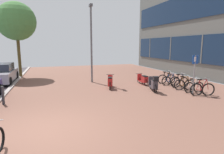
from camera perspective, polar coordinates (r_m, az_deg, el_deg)
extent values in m
cube|color=brown|center=(8.33, 17.09, -10.77)|extent=(14.40, 40.00, 0.05)
cube|color=#60635E|center=(17.37, 25.56, 7.57)|extent=(0.10, 0.12, 2.34)
cube|color=#60635E|center=(20.68, 17.34, 8.24)|extent=(0.10, 0.12, 2.34)
cube|color=#60635E|center=(24.28, 11.45, 8.61)|extent=(0.10, 0.12, 2.34)
torus|color=black|center=(11.69, 24.16, -3.51)|extent=(0.73, 0.29, 0.74)
torus|color=black|center=(11.98, 27.08, -3.42)|extent=(0.73, 0.29, 0.74)
cylinder|color=maroon|center=(11.81, 26.03, -2.19)|extent=(0.32, 0.13, 0.65)
cylinder|color=maroon|center=(11.72, 25.14, -2.32)|extent=(0.15, 0.08, 0.59)
cylinder|color=maroon|center=(11.73, 25.90, -0.79)|extent=(0.40, 0.16, 0.09)
cylinder|color=maroon|center=(11.75, 24.72, -3.61)|extent=(0.26, 0.11, 0.08)
cylinder|color=maroon|center=(11.66, 24.58, -2.22)|extent=(0.17, 0.08, 0.54)
cylinder|color=maroon|center=(11.90, 26.93, -2.05)|extent=(0.15, 0.07, 0.59)
cube|color=black|center=(11.64, 25.01, -0.72)|extent=(0.24, 0.15, 0.06)
cylinder|color=#ADADB2|center=(11.81, 26.80, -0.42)|extent=(0.17, 0.47, 0.02)
torus|color=black|center=(12.23, 22.33, -2.99)|extent=(0.68, 0.17, 0.68)
torus|color=black|center=(12.56, 24.72, -2.83)|extent=(0.68, 0.17, 0.68)
cylinder|color=#AFB5B6|center=(12.38, 23.85, -1.79)|extent=(0.31, 0.08, 0.59)
cylinder|color=#AFB5B6|center=(12.28, 23.12, -1.93)|extent=(0.14, 0.06, 0.54)
cylinder|color=#AFB5B6|center=(12.31, 23.74, -0.58)|extent=(0.38, 0.09, 0.08)
cylinder|color=#AFB5B6|center=(12.29, 22.78, -3.06)|extent=(0.24, 0.06, 0.07)
cylinder|color=#AFB5B6|center=(12.21, 22.67, -1.85)|extent=(0.16, 0.05, 0.49)
cylinder|color=#AFB5B6|center=(12.48, 24.59, -1.64)|extent=(0.14, 0.05, 0.54)
cube|color=black|center=(12.20, 23.02, -0.53)|extent=(0.23, 0.12, 0.06)
cylinder|color=#ADADB2|center=(12.40, 24.48, -0.22)|extent=(0.09, 0.48, 0.02)
torus|color=black|center=(12.77, 19.73, -2.26)|extent=(0.68, 0.34, 0.70)
torus|color=black|center=(12.95, 22.38, -2.27)|extent=(0.68, 0.34, 0.70)
cylinder|color=brown|center=(12.83, 21.40, -1.15)|extent=(0.30, 0.15, 0.62)
cylinder|color=brown|center=(12.78, 20.59, -1.25)|extent=(0.14, 0.09, 0.56)
cylinder|color=brown|center=(12.77, 21.26, 0.07)|extent=(0.36, 0.18, 0.08)
cylinder|color=brown|center=(12.81, 20.23, -2.36)|extent=(0.23, 0.12, 0.08)
cylinder|color=brown|center=(12.74, 20.09, -1.14)|extent=(0.16, 0.09, 0.51)
cylinder|color=brown|center=(12.88, 22.23, -1.05)|extent=(0.14, 0.08, 0.56)
cube|color=black|center=(12.71, 20.46, 0.16)|extent=(0.24, 0.17, 0.06)
cylinder|color=#ADADB2|center=(12.81, 22.08, 0.39)|extent=(0.21, 0.45, 0.02)
torus|color=black|center=(13.38, 18.72, -1.65)|extent=(0.73, 0.14, 0.72)
torus|color=black|center=(13.71, 20.96, -1.52)|extent=(0.73, 0.14, 0.72)
cylinder|color=black|center=(13.53, 20.14, -0.49)|extent=(0.31, 0.07, 0.63)
cylinder|color=black|center=(13.43, 19.46, -0.63)|extent=(0.14, 0.05, 0.58)
cylinder|color=black|center=(13.46, 20.03, 0.69)|extent=(0.38, 0.07, 0.08)
cylinder|color=black|center=(13.44, 19.15, -1.73)|extent=(0.25, 0.05, 0.08)
cylinder|color=black|center=(13.36, 19.04, -0.54)|extent=(0.16, 0.04, 0.53)
cylinder|color=black|center=(13.63, 20.84, -0.36)|extent=(0.14, 0.04, 0.58)
cube|color=black|center=(13.35, 19.36, 0.74)|extent=(0.23, 0.11, 0.06)
cylinder|color=#ADADB2|center=(13.55, 20.72, 1.03)|extent=(0.07, 0.48, 0.02)
torus|color=black|center=(13.90, 16.13, -1.19)|extent=(0.66, 0.30, 0.68)
torus|color=black|center=(14.05, 18.46, -1.19)|extent=(0.66, 0.30, 0.68)
cylinder|color=navy|center=(13.94, 17.58, -0.20)|extent=(0.29, 0.14, 0.60)
cylinder|color=navy|center=(13.90, 16.88, -0.29)|extent=(0.13, 0.08, 0.54)
cylinder|color=navy|center=(13.89, 17.45, 0.90)|extent=(0.35, 0.16, 0.08)
cylinder|color=navy|center=(13.93, 16.57, -1.28)|extent=(0.22, 0.11, 0.07)
cylinder|color=navy|center=(13.87, 16.44, -0.19)|extent=(0.15, 0.08, 0.50)
cylinder|color=navy|center=(13.99, 18.31, -0.11)|extent=(0.14, 0.08, 0.54)
cube|color=black|center=(13.84, 16.75, 0.97)|extent=(0.24, 0.16, 0.06)
cylinder|color=#ADADB2|center=(13.93, 18.17, 1.19)|extent=(0.19, 0.46, 0.02)
torus|color=black|center=(14.52, 14.97, -0.66)|extent=(0.70, 0.21, 0.70)
torus|color=black|center=(14.77, 17.36, -0.60)|extent=(0.70, 0.21, 0.70)
cylinder|color=black|center=(14.62, 16.46, 0.35)|extent=(0.32, 0.10, 0.62)
cylinder|color=black|center=(14.55, 15.74, 0.25)|extent=(0.15, 0.06, 0.56)
cylinder|color=black|center=(14.56, 16.32, 1.42)|extent=(0.40, 0.12, 0.08)
cylinder|color=black|center=(14.57, 15.43, -0.74)|extent=(0.26, 0.08, 0.08)
cylinder|color=black|center=(14.50, 15.28, 0.33)|extent=(0.17, 0.06, 0.51)
cylinder|color=black|center=(14.70, 17.20, 0.45)|extent=(0.15, 0.06, 0.56)
cube|color=black|center=(14.49, 15.60, 1.48)|extent=(0.23, 0.13, 0.06)
cylinder|color=#ADADB2|center=(14.63, 17.05, 1.71)|extent=(0.12, 0.47, 0.02)
torus|color=black|center=(13.47, 10.21, -1.68)|extent=(0.06, 0.49, 0.49)
torus|color=black|center=(14.49, 8.10, -0.83)|extent=(0.06, 0.49, 0.49)
cube|color=#B22021|center=(13.98, 9.11, -1.33)|extent=(0.29, 0.66, 0.08)
cube|color=#B22021|center=(13.62, 9.83, -0.74)|extent=(0.31, 0.52, 0.42)
cube|color=black|center=(13.58, 9.86, 0.26)|extent=(0.27, 0.47, 0.06)
cylinder|color=#B22021|center=(14.43, 8.16, 0.10)|extent=(0.07, 0.12, 0.49)
cube|color=#B22021|center=(14.36, 8.29, -0.04)|extent=(0.32, 0.09, 0.48)
cylinder|color=black|center=(14.37, 8.23, 1.03)|extent=(0.52, 0.04, 0.03)
torus|color=black|center=(11.54, 12.96, -3.49)|extent=(0.21, 0.55, 0.56)
torus|color=black|center=(12.73, 11.53, -2.23)|extent=(0.21, 0.55, 0.56)
cube|color=#37343E|center=(12.14, 12.21, -2.95)|extent=(0.46, 0.75, 0.08)
cube|color=#37343E|center=(11.71, 12.72, -2.22)|extent=(0.44, 0.61, 0.48)
cube|color=black|center=(11.66, 12.77, -0.91)|extent=(0.39, 0.55, 0.06)
cylinder|color=#37343E|center=(12.65, 11.60, -1.04)|extent=(0.10, 0.13, 0.56)
cube|color=#37343E|center=(12.58, 11.67, -1.21)|extent=(0.33, 0.17, 0.55)
cylinder|color=black|center=(12.58, 11.67, 0.17)|extent=(0.51, 0.17, 0.03)
cube|color=black|center=(11.37, 13.14, -0.42)|extent=(0.35, 0.35, 0.24)
torus|color=black|center=(12.04, -0.58, -2.70)|extent=(0.23, 0.55, 0.56)
torus|color=black|center=(13.20, -0.54, -1.61)|extent=(0.23, 0.55, 0.56)
cube|color=#B21F1E|center=(12.62, -0.56, -2.24)|extent=(0.47, 0.72, 0.08)
cube|color=#B21F1E|center=(12.20, -0.58, -1.47)|extent=(0.45, 0.59, 0.50)
cube|color=black|center=(12.15, -0.58, -0.18)|extent=(0.39, 0.53, 0.06)
cylinder|color=#B21F1E|center=(13.13, -0.55, -0.44)|extent=(0.10, 0.14, 0.56)
cube|color=#B21F1E|center=(13.06, -0.55, -0.61)|extent=(0.33, 0.18, 0.55)
cylinder|color=black|center=(13.06, -0.55, 0.74)|extent=(0.50, 0.19, 0.03)
cylinder|color=black|center=(12.51, -30.77, -3.33)|extent=(0.20, 0.62, 0.62)
cube|color=#A6A0AA|center=(16.66, -30.36, 0.35)|extent=(1.67, 4.08, 0.71)
cube|color=#282D38|center=(16.77, -30.41, 2.59)|extent=(1.40, 2.19, 0.56)
cylinder|color=black|center=(18.03, -26.84, 0.55)|extent=(0.20, 0.62, 0.62)
cylinder|color=black|center=(15.06, -28.52, -1.16)|extent=(0.20, 0.62, 0.62)
cylinder|color=gray|center=(11.97, 23.57, 0.67)|extent=(0.07, 0.07, 2.25)
cube|color=#1E48A4|center=(11.87, 23.88, 4.84)|extent=(0.40, 0.02, 0.50)
cube|color=white|center=(11.83, 23.83, 4.98)|extent=(0.14, 0.01, 0.28)
cylinder|color=slate|center=(14.39, -6.26, 9.36)|extent=(0.14, 0.14, 5.55)
cube|color=#4C4C51|center=(14.67, -6.48, 20.74)|extent=(0.20, 0.52, 0.18)
cylinder|color=brown|center=(18.58, -26.26, 5.63)|extent=(0.26, 0.26, 3.70)
sphere|color=#4B8341|center=(18.67, -26.96, 14.80)|extent=(3.25, 3.25, 3.25)
cylinder|color=#38383D|center=(10.46, -30.12, -4.83)|extent=(0.12, 0.12, 0.88)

